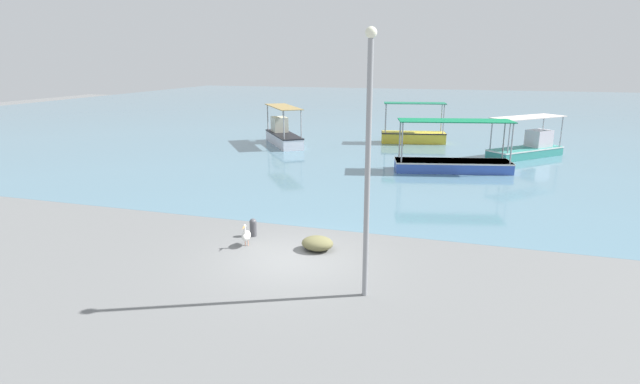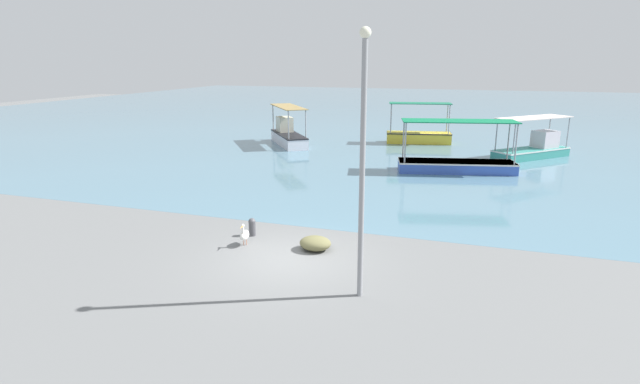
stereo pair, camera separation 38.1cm
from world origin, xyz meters
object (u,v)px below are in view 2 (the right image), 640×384
pelican (245,235)px  mooring_bollard (252,226)px  lamp_post (363,155)px  net_pile (315,243)px  fishing_boat_near_right (456,163)px  fishing_boat_near_left (288,135)px  fishing_boat_far_right (534,148)px  fishing_boat_center (419,135)px

pelican → mooring_bollard: size_ratio=1.26×
pelican → lamp_post: size_ratio=0.12×
mooring_bollard → net_pile: (2.54, -0.60, -0.12)m
fishing_boat_near_right → fishing_boat_near_left: bearing=155.1°
fishing_boat_near_left → lamp_post: (10.69, -21.79, 3.03)m
fishing_boat_far_right → pelican: fishing_boat_far_right is taller
fishing_boat_near_left → fishing_boat_far_right: 16.57m
fishing_boat_near_left → pelican: bearing=-72.3°
fishing_boat_center → pelican: 23.08m
fishing_boat_center → mooring_bollard: (-2.94, -21.97, -0.24)m
fishing_boat_near_right → mooring_bollard: 14.25m
fishing_boat_center → fishing_boat_far_right: 8.30m
net_pile → fishing_boat_near_right: bearing=74.9°
fishing_boat_near_left → lamp_post: 24.46m
fishing_boat_near_left → lamp_post: lamp_post is taller
fishing_boat_far_right → mooring_bollard: 21.46m
fishing_boat_near_right → fishing_boat_far_right: bearing=53.0°
fishing_boat_far_right → net_pile: bearing=-112.6°
fishing_boat_center → fishing_boat_far_right: (7.62, -3.29, 0.04)m
fishing_boat_far_right → lamp_post: bearing=-105.0°
pelican → lamp_post: bearing=-27.6°
lamp_post → net_pile: 4.92m
fishing_boat_near_left → fishing_boat_far_right: fishing_boat_near_left is taller
fishing_boat_near_right → pelican: fishing_boat_near_right is taller
lamp_post → mooring_bollard: size_ratio=10.52×
pelican → net_pile: 2.39m
fishing_boat_near_left → fishing_boat_near_right: 13.43m
fishing_boat_near_left → mooring_bollard: (6.01, -18.49, -0.36)m
fishing_boat_center → fishing_boat_far_right: size_ratio=0.98×
fishing_boat_near_right → fishing_boat_far_right: fishing_boat_near_right is taller
fishing_boat_near_left → fishing_boat_near_right: size_ratio=0.81×
fishing_boat_near_right → mooring_bollard: size_ratio=10.18×
fishing_boat_near_right → lamp_post: size_ratio=0.97×
pelican → net_pile: pelican is taller
fishing_boat_center → fishing_boat_near_right: size_ratio=0.74×
net_pile → mooring_bollard: bearing=166.7°
fishing_boat_near_left → pelican: 20.41m
fishing_boat_far_right → mooring_bollard: size_ratio=7.73×
lamp_post → mooring_bollard: bearing=144.8°
fishing_boat_near_left → mooring_bollard: fishing_boat_near_left is taller
fishing_boat_near_left → pelican: fishing_boat_near_left is taller
mooring_bollard → lamp_post: bearing=-35.2°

